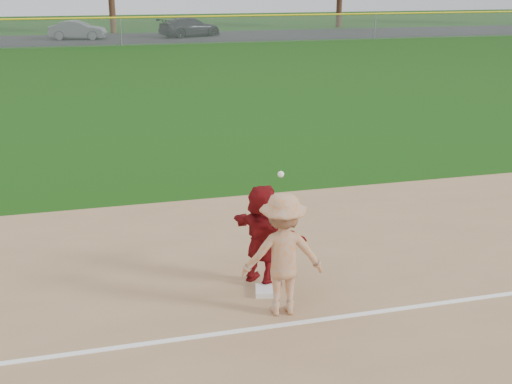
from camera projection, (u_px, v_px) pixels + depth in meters
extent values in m
plane|color=#15400C|center=(280.00, 299.00, 10.11)|extent=(160.00, 160.00, 0.00)
cube|color=white|center=(296.00, 323.00, 9.37)|extent=(60.00, 0.10, 0.01)
cube|color=black|center=(117.00, 38.00, 52.26)|extent=(120.00, 10.00, 0.01)
cube|color=white|center=(267.00, 291.00, 10.25)|extent=(0.46, 0.46, 0.08)
imported|color=maroon|center=(262.00, 235.00, 10.35)|extent=(1.22, 1.62, 1.70)
imported|color=#585A5F|center=(78.00, 30.00, 51.17)|extent=(4.67, 2.48, 1.46)
imported|color=black|center=(190.00, 27.00, 53.62)|extent=(5.81, 4.16, 1.56)
imported|color=#A2A2A5|center=(283.00, 254.00, 9.41)|extent=(1.29, 0.84, 1.88)
sphere|color=white|center=(281.00, 174.00, 9.31)|extent=(0.10, 0.10, 0.10)
plane|color=#999EA0|center=(121.00, 32.00, 46.44)|extent=(110.00, 0.00, 110.00)
cylinder|color=yellow|center=(120.00, 18.00, 46.12)|extent=(110.00, 0.12, 0.12)
cylinder|color=gray|center=(121.00, 32.00, 46.44)|extent=(0.08, 0.08, 2.00)
cylinder|color=gray|center=(375.00, 27.00, 51.27)|extent=(0.08, 0.08, 2.00)
cylinder|color=#3E2616|center=(112.00, 9.00, 56.64)|extent=(0.56, 0.56, 4.10)
cylinder|color=#3A2015|center=(339.00, 8.00, 63.22)|extent=(0.56, 0.56, 3.64)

